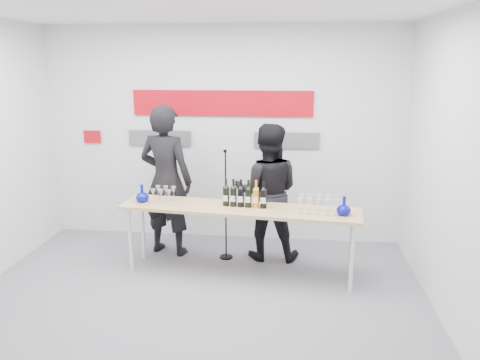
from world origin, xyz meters
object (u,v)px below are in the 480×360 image
object	(u,v)px
tasting_table	(239,212)
mic_stand	(226,226)
presenter_right	(267,192)
presenter_left	(166,181)

from	to	relation	value
tasting_table	mic_stand	bearing A→B (deg)	122.18
mic_stand	presenter_right	bearing A→B (deg)	28.31
presenter_right	mic_stand	bearing A→B (deg)	10.67
presenter_left	presenter_right	distance (m)	1.33
presenter_left	presenter_right	bearing A→B (deg)	-166.83
presenter_right	mic_stand	xyz separation A→B (m)	(-0.52, -0.10, -0.44)
presenter_right	tasting_table	bearing A→B (deg)	61.11
presenter_left	presenter_right	xyz separation A→B (m)	(1.32, -0.01, -0.11)
presenter_left	presenter_right	size ratio (longest dim) A/B	1.13
presenter_right	presenter_left	bearing A→B (deg)	-0.91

